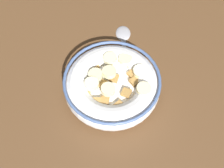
# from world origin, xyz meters

# --- Properties ---
(ground_plane) EXTENTS (1.25, 1.25, 0.02)m
(ground_plane) POSITION_xyz_m (0.00, 0.00, -0.01)
(ground_plane) COLOR brown
(cereal_bowl) EXTENTS (0.19, 0.19, 0.05)m
(cereal_bowl) POSITION_xyz_m (0.00, 0.00, 0.03)
(cereal_bowl) COLOR white
(cereal_bowl) RESTS_ON ground_plane
(spoon) EXTENTS (0.08, 0.15, 0.01)m
(spoon) POSITION_xyz_m (-0.02, 0.14, 0.00)
(spoon) COLOR #A5A5AD
(spoon) RESTS_ON ground_plane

